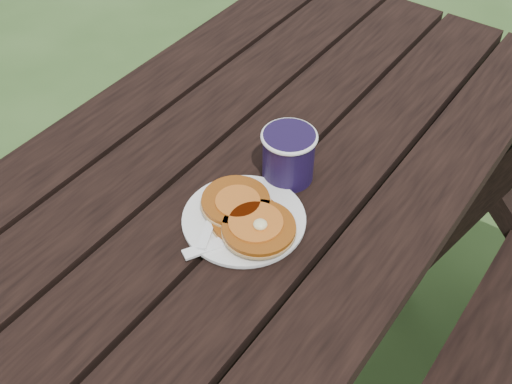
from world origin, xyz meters
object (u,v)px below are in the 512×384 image
Objects in this scene: pancake_stack at (248,217)px; plate at (244,220)px; coffee_cup at (289,153)px; picnic_table at (199,342)px.

plate is at bearing 156.45° from pancake_stack.
coffee_cup reaches higher than pancake_stack.
plate is at bearing 29.95° from picnic_table.
plate is (0.09, 0.05, 0.39)m from picnic_table.
plate is 0.02m from pancake_stack.
coffee_cup is (0.08, 0.19, 0.44)m from picnic_table.
pancake_stack is at bearing -84.25° from coffee_cup.
plate is 2.04× the size of coffee_cup.
pancake_stack is at bearing 24.66° from picnic_table.
pancake_stack reaches higher than picnic_table.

